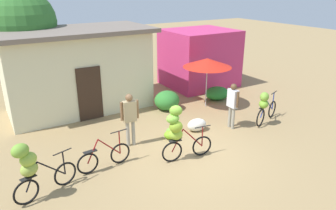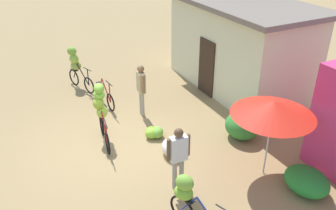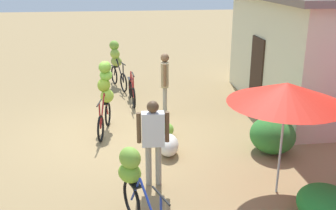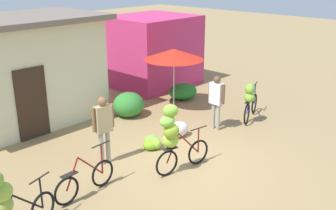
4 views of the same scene
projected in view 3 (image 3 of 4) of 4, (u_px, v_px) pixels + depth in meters
The scene contains 13 objects.
ground_plane at pixel (107, 134), 9.41m from camera, with size 60.00×60.00×0.00m, color #987C51.
building_low at pixel (304, 50), 10.96m from camera, with size 5.84×3.16×3.20m.
hedge_bush_front_left at pixel (273, 135), 8.39m from camera, with size 1.03×0.97×0.78m, color #327E30.
hedge_bush_front_right at pixel (328, 206), 6.05m from camera, with size 1.10×0.92×0.56m, color #27832F.
market_umbrella at pixel (286, 93), 6.38m from camera, with size 1.95×1.95×2.02m.
bicycle_leftmost at pixel (116, 60), 13.08m from camera, with size 1.57×0.58×1.52m.
bicycle_near_pile at pixel (132, 92), 11.56m from camera, with size 1.57×0.19×1.01m.
bicycle_center_loaded at pixel (105, 91), 9.45m from camera, with size 1.57×0.48×1.70m.
bicycle_by_shop at pixel (135, 184), 5.81m from camera, with size 1.62×0.75×1.26m.
banana_pile_on_ground at pixel (162, 130), 9.29m from camera, with size 0.69×0.64×0.33m.
produce_sack at pixel (168, 145), 8.32m from camera, with size 0.70×0.44×0.44m, color silver.
person_vendor at pixel (153, 135), 6.91m from camera, with size 0.22×0.58×1.62m.
person_bystander at pixel (165, 78), 10.32m from camera, with size 0.57×0.26×1.70m.
Camera 3 is at (8.78, 0.34, 3.76)m, focal length 41.66 mm.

